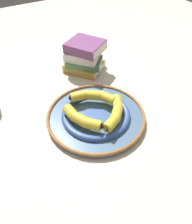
# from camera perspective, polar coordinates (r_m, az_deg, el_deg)

# --- Properties ---
(ground_plane) EXTENTS (2.80, 2.80, 0.00)m
(ground_plane) POSITION_cam_1_polar(r_m,az_deg,el_deg) (0.87, -2.42, -1.06)
(ground_plane) COLOR beige
(decorative_bowl) EXTENTS (0.38, 0.38, 0.03)m
(decorative_bowl) POSITION_cam_1_polar(r_m,az_deg,el_deg) (0.85, 0.00, -0.99)
(decorative_bowl) COLOR slate
(decorative_bowl) RESTS_ON ground_plane
(banana_a) EXTENTS (0.17, 0.15, 0.04)m
(banana_a) POSITION_cam_1_polar(r_m,az_deg,el_deg) (0.87, -0.45, 4.08)
(banana_a) COLOR yellow
(banana_a) RESTS_ON decorative_bowl
(banana_b) EXTENTS (0.10, 0.18, 0.04)m
(banana_b) POSITION_cam_1_polar(r_m,az_deg,el_deg) (0.79, -4.17, -1.59)
(banana_b) COLOR gold
(banana_b) RESTS_ON decorative_bowl
(banana_c) EXTENTS (0.16, 0.15, 0.04)m
(banana_c) POSITION_cam_1_polar(r_m,az_deg,el_deg) (0.81, 5.01, -0.36)
(banana_c) COLOR yellow
(banana_c) RESTS_ON decorative_bowl
(book_stack) EXTENTS (0.21, 0.23, 0.15)m
(book_stack) POSITION_cam_1_polar(r_m,az_deg,el_deg) (1.08, -3.01, 14.18)
(book_stack) COLOR #B28933
(book_stack) RESTS_ON ground_plane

